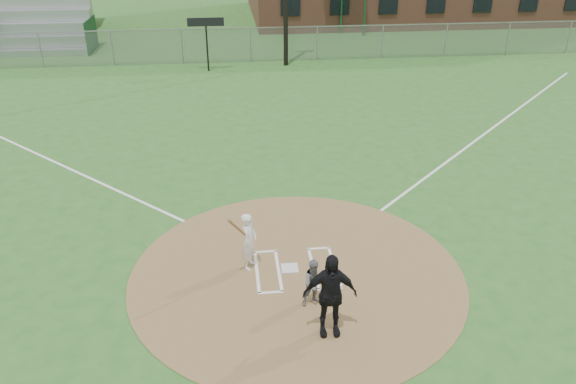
{
  "coord_description": "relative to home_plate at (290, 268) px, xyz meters",
  "views": [
    {
      "loc": [
        -1.53,
        -11.63,
        8.25
      ],
      "look_at": [
        0.0,
        2.0,
        1.3
      ],
      "focal_mm": 35.0,
      "sensor_mm": 36.0,
      "label": 1
    }
  ],
  "objects": [
    {
      "name": "home_plate",
      "position": [
        0.0,
        0.0,
        0.0
      ],
      "size": [
        0.44,
        0.44,
        0.03
      ],
      "primitive_type": "cube",
      "rotation": [
        0.0,
        0.0,
        -0.03
      ],
      "color": "silver",
      "rests_on": "dirt_circle"
    },
    {
      "name": "batters_boxes",
      "position": [
        0.16,
        -0.04,
        -0.01
      ],
      "size": [
        2.08,
        1.88,
        0.01
      ],
      "color": "white",
      "rests_on": "dirt_circle"
    },
    {
      "name": "catcher",
      "position": [
        0.4,
        -1.45,
        0.57
      ],
      "size": [
        0.66,
        0.57,
        1.17
      ],
      "primitive_type": "imported",
      "rotation": [
        0.0,
        0.0,
        0.24
      ],
      "color": "slate",
      "rests_on": "dirt_circle"
    },
    {
      "name": "dirt_circle",
      "position": [
        0.16,
        -0.19,
        -0.02
      ],
      "size": [
        8.4,
        8.4,
        0.02
      ],
      "primitive_type": "cylinder",
      "color": "olive",
      "rests_on": "ground"
    },
    {
      "name": "outfield_fence",
      "position": [
        0.16,
        21.81,
        0.98
      ],
      "size": [
        56.08,
        0.08,
        2.03
      ],
      "color": "slate",
      "rests_on": "ground"
    },
    {
      "name": "batter_at_plate",
      "position": [
        -1.01,
        0.2,
        0.76
      ],
      "size": [
        0.81,
        0.97,
        1.78
      ],
      "color": "white",
      "rests_on": "dirt_circle"
    },
    {
      "name": "foul_line_third",
      "position": [
        -8.84,
        8.81,
        -0.03
      ],
      "size": [
        17.04,
        17.04,
        0.01
      ],
      "primitive_type": "cube",
      "rotation": [
        0.0,
        0.0,
        0.79
      ],
      "color": "white",
      "rests_on": "ground"
    },
    {
      "name": "scoreboard_sign",
      "position": [
        -2.34,
        20.01,
        2.35
      ],
      "size": [
        2.0,
        0.1,
        2.93
      ],
      "color": "black",
      "rests_on": "ground"
    },
    {
      "name": "ground",
      "position": [
        0.16,
        -0.19,
        -0.03
      ],
      "size": [
        140.0,
        140.0,
        0.0
      ],
      "primitive_type": "plane",
      "color": "#2A5F20",
      "rests_on": "ground"
    },
    {
      "name": "bleachers",
      "position": [
        -12.84,
        26.01,
        1.56
      ],
      "size": [
        6.08,
        3.2,
        3.2
      ],
      "color": "#B7BABF",
      "rests_on": "ground"
    },
    {
      "name": "foul_line_first",
      "position": [
        9.16,
        8.81,
        -0.03
      ],
      "size": [
        17.04,
        17.04,
        0.01
      ],
      "primitive_type": "cube",
      "rotation": [
        0.0,
        0.0,
        -0.79
      ],
      "color": "white",
      "rests_on": "ground"
    },
    {
      "name": "umpire",
      "position": [
        0.56,
        -2.46,
        0.97
      ],
      "size": [
        1.17,
        0.53,
        1.97
      ],
      "primitive_type": "imported",
      "rotation": [
        0.0,
        0.0,
        -0.04
      ],
      "color": "black",
      "rests_on": "dirt_circle"
    }
  ]
}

